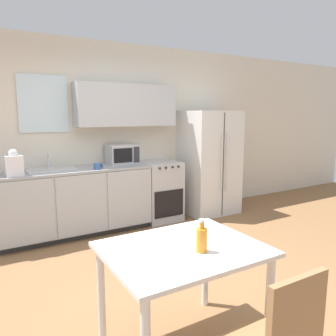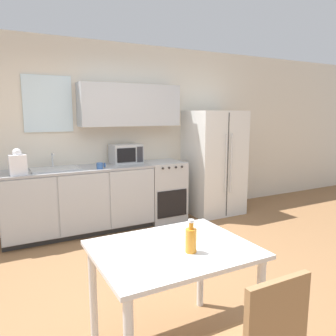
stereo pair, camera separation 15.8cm
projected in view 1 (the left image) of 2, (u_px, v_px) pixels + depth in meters
The scene contains 11 objects.
ground_plane at pixel (161, 283), 3.25m from camera, with size 12.00×12.00×0.00m, color olive.
wall_back at pixel (95, 131), 4.81m from camera, with size 12.00×0.38×2.70m.
kitchen_counter at pixel (76, 201), 4.50m from camera, with size 2.04×0.63×0.92m.
oven_range at pixel (159, 191), 5.16m from camera, with size 0.57×0.62×0.92m.
refrigerator at pixel (209, 162), 5.50m from camera, with size 0.86×0.77×1.71m.
kitchen_sink at pixel (51, 169), 4.28m from camera, with size 0.60×0.43×0.20m.
microwave at pixel (122, 154), 4.87m from camera, with size 0.44×0.33×0.28m.
coffee_mug at pixel (98, 166), 4.36m from camera, with size 0.12×0.09×0.08m.
grocery_bag_0 at pixel (14, 164), 3.88m from camera, with size 0.21×0.18×0.32m.
dining_table at pixel (183, 263), 2.24m from camera, with size 1.05×0.84×0.76m.
drink_bottle at pixel (202, 239), 2.14m from camera, with size 0.08×0.08×0.22m.
Camera 1 is at (-1.47, -2.64, 1.66)m, focal length 35.00 mm.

